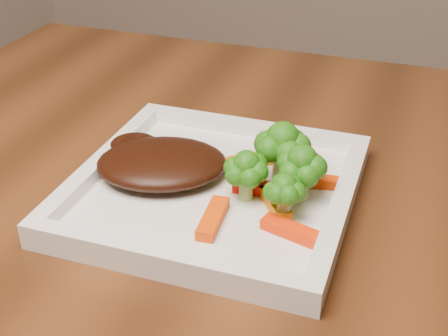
% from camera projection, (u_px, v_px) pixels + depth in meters
% --- Properties ---
extents(plate, '(0.27, 0.27, 0.01)m').
position_uv_depth(plate, '(215.00, 193.00, 0.63)').
color(plate, white).
rests_on(plate, dining_table).
extents(steak, '(0.16, 0.14, 0.03)m').
position_uv_depth(steak, '(162.00, 163.00, 0.64)').
color(steak, black).
rests_on(steak, plate).
extents(broccoli_0, '(0.07, 0.07, 0.07)m').
position_uv_depth(broccoli_0, '(282.00, 152.00, 0.62)').
color(broccoli_0, '#205E0F').
rests_on(broccoli_0, plate).
extents(broccoli_1, '(0.06, 0.06, 0.06)m').
position_uv_depth(broccoli_1, '(302.00, 170.00, 0.59)').
color(broccoli_1, '#316D12').
rests_on(broccoli_1, plate).
extents(broccoli_2, '(0.05, 0.05, 0.06)m').
position_uv_depth(broccoli_2, '(285.00, 192.00, 0.56)').
color(broccoli_2, '#126D14').
rests_on(broccoli_2, plate).
extents(broccoli_3, '(0.06, 0.06, 0.06)m').
position_uv_depth(broccoli_3, '(246.00, 171.00, 0.59)').
color(broccoli_3, '#367413').
rests_on(broccoli_3, plate).
extents(carrot_1, '(0.06, 0.03, 0.01)m').
position_uv_depth(carrot_1, '(292.00, 231.00, 0.55)').
color(carrot_1, '#FF3004').
rests_on(carrot_1, plate).
extents(carrot_2, '(0.02, 0.06, 0.01)m').
position_uv_depth(carrot_2, '(213.00, 218.00, 0.57)').
color(carrot_2, '#EF4303').
rests_on(carrot_2, plate).
extents(carrot_3, '(0.05, 0.02, 0.01)m').
position_uv_depth(carrot_3, '(327.00, 182.00, 0.62)').
color(carrot_3, '#E33603').
rests_on(carrot_3, plate).
extents(carrot_4, '(0.06, 0.05, 0.01)m').
position_uv_depth(carrot_4, '(251.00, 160.00, 0.66)').
color(carrot_4, orange).
rests_on(carrot_4, plate).
extents(carrot_5, '(0.04, 0.05, 0.01)m').
position_uv_depth(carrot_5, '(275.00, 203.00, 0.59)').
color(carrot_5, orange).
rests_on(carrot_5, plate).
extents(carrot_6, '(0.06, 0.02, 0.01)m').
position_uv_depth(carrot_6, '(262.00, 188.00, 0.61)').
color(carrot_6, red).
rests_on(carrot_6, plate).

